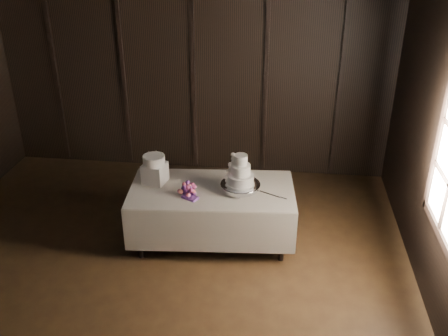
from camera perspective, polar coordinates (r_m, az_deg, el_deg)
room at (r=4.60m, az=-11.31°, el=-2.38°), size 6.08×7.08×3.08m
display_table at (r=6.22m, az=-1.38°, el=-5.14°), size 2.07×1.21×0.76m
cake_stand at (r=5.99m, az=1.88°, el=-2.20°), size 0.63×0.63×0.09m
wedding_cake at (r=5.89m, az=1.62°, el=-0.59°), size 0.36×0.32×0.38m
bouquet at (r=5.93m, az=-4.16°, el=-2.36°), size 0.45×0.49×0.19m
box_pedestal at (r=6.20m, az=-7.91°, el=-0.57°), size 0.31×0.31×0.25m
small_cake at (r=6.12m, az=-8.01°, el=0.92°), size 0.27×0.27×0.11m
cake_knife at (r=5.94m, az=5.24°, el=-3.01°), size 0.34×0.19×0.01m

